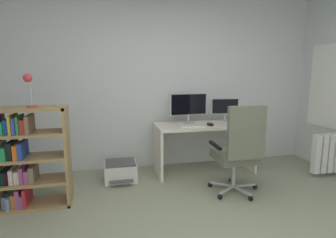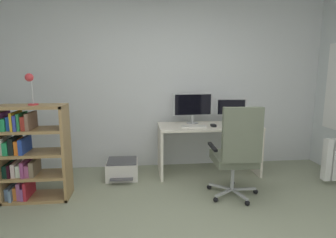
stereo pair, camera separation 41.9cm
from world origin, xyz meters
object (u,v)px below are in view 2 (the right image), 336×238
monitor_secondary (231,108)px  computer_mouse (213,125)px  desk (208,138)px  bookshelf (28,153)px  office_chair (237,151)px  printer (122,169)px  keyboard (194,127)px  desk_lamp (30,83)px  monitor_main (193,106)px

monitor_secondary → computer_mouse: 0.48m
desk → monitor_secondary: size_ratio=3.29×
bookshelf → office_chair: bearing=-6.4°
printer → computer_mouse: bearing=-2.2°
keyboard → desk_lamp: bearing=-163.0°
printer → bookshelf: bearing=-152.6°
monitor_main → office_chair: monitor_main is taller
monitor_secondary → computer_mouse: size_ratio=4.37×
bookshelf → printer: bookshelf is taller
computer_mouse → desk_lamp: (-2.23, -0.49, 0.62)m
keyboard → monitor_secondary: bearing=28.0°
monitor_secondary → keyboard: (-0.62, -0.29, -0.21)m
desk → keyboard: (-0.24, -0.14, 0.20)m
monitor_main → printer: size_ratio=1.22×
desk_lamp → desk: bearing=15.5°
computer_mouse → bookshelf: (-2.32, -0.49, -0.18)m
bookshelf → desk_lamp: bearing=0.3°
office_chair → monitor_secondary: bearing=75.5°
monitor_secondary → bookshelf: bookshelf is taller
office_chair → printer: office_chair is taller
computer_mouse → office_chair: bearing=-87.3°
monitor_main → printer: bearing=-167.9°
monitor_main → office_chair: (0.32, -1.03, -0.41)m
monitor_main → bookshelf: 2.25m
monitor_secondary → desk_lamp: (-2.57, -0.76, 0.42)m
monitor_secondary → office_chair: (-0.27, -1.03, -0.35)m
monitor_secondary → office_chair: office_chair is taller
desk_lamp → computer_mouse: bearing=12.3°
keyboard → bookshelf: bearing=-163.6°
monitor_main → keyboard: size_ratio=1.72×
computer_mouse → bookshelf: 2.38m
desk_lamp → office_chair: bearing=-6.6°
desk → printer: 1.31m
computer_mouse → desk: bearing=103.7°
desk → desk_lamp: 2.42m
desk → office_chair: 0.89m
desk_lamp → keyboard: bearing=13.6°
monitor_main → printer: (-1.04, -0.22, -0.86)m
office_chair → printer: bearing=149.4°
monitor_main → desk_lamp: 2.16m
monitor_secondary → computer_mouse: bearing=-141.2°
computer_mouse → desk_lamp: bearing=-170.7°
monitor_secondary → office_chair: bearing=-104.5°
computer_mouse → printer: (-1.29, 0.05, -0.61)m
monitor_main → monitor_secondary: monitor_main is taller
monitor_secondary → printer: size_ratio=0.91×
keyboard → desk: bearing=32.8°
computer_mouse → keyboard: bearing=179.7°
desk → bookshelf: (-2.28, -0.61, 0.02)m
keyboard → office_chair: bearing=-60.9°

